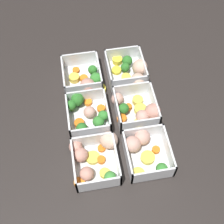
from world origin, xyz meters
The scene contains 7 objects.
ground_plane centered at (0.00, 0.00, 0.00)m, with size 4.00×4.00×0.00m, color #282321.
container_near_left centered at (-0.14, -0.06, 0.02)m, with size 0.15×0.12×0.06m.
container_near_center centered at (-0.01, -0.08, 0.02)m, with size 0.15×0.15×0.06m.
container_near_right centered at (0.15, -0.09, 0.02)m, with size 0.16×0.14×0.06m.
container_far_left centered at (-0.14, 0.07, 0.02)m, with size 0.16×0.15×0.06m.
container_far_center centered at (0.00, 0.07, 0.02)m, with size 0.14×0.12×0.06m.
container_far_right centered at (0.14, 0.06, 0.02)m, with size 0.15×0.14×0.06m.
Camera 1 is at (-0.50, 0.09, 0.80)m, focal length 50.00 mm.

